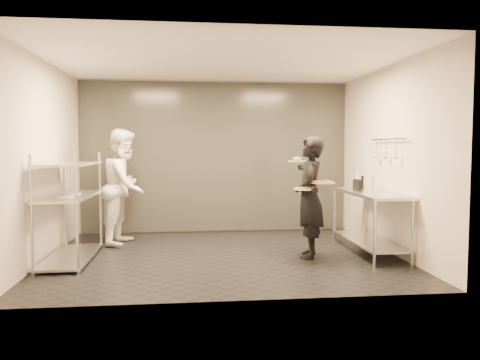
{
  "coord_description": "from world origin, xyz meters",
  "views": [
    {
      "loc": [
        -0.5,
        -6.69,
        1.58
      ],
      "look_at": [
        0.25,
        0.11,
        1.1
      ],
      "focal_mm": 35.0,
      "sensor_mm": 36.0,
      "label": 1
    }
  ],
  "objects": [
    {
      "name": "bottle_clear",
      "position": [
        2.32,
        0.26,
        1.03
      ],
      "size": [
        0.07,
        0.07,
        0.22
      ],
      "primitive_type": "cylinder",
      "color": "#95A193",
      "rests_on": "prep_counter"
    },
    {
      "name": "room_shell",
      "position": [
        0.0,
        1.18,
        1.4
      ],
      "size": [
        5.0,
        4.0,
        2.8
      ],
      "color": "black",
      "rests_on": "ground"
    },
    {
      "name": "bottle_green",
      "position": [
        2.15,
        0.39,
        1.06
      ],
      "size": [
        0.08,
        0.08,
        0.29
      ],
      "primitive_type": "cylinder",
      "color": "#95A193",
      "rests_on": "prep_counter"
    },
    {
      "name": "waiter",
      "position": [
        1.22,
        -0.19,
        0.87
      ],
      "size": [
        0.56,
        0.72,
        1.73
      ],
      "primitive_type": "imported",
      "rotation": [
        0.0,
        0.0,
        -1.84
      ],
      "color": "black",
      "rests_on": "ground"
    },
    {
      "name": "pizza_plate_near",
      "position": [
        1.13,
        -0.34,
        1.01
      ],
      "size": [
        0.35,
        0.35,
        0.05
      ],
      "color": "silver",
      "rests_on": "waiter"
    },
    {
      "name": "pass_rack",
      "position": [
        -2.15,
        -0.0,
        0.77
      ],
      "size": [
        0.6,
        1.6,
        1.5
      ],
      "color": "#B1B4B8",
      "rests_on": "ground"
    },
    {
      "name": "utensil_rail",
      "position": [
        2.43,
        -0.0,
        1.55
      ],
      "size": [
        0.07,
        1.2,
        0.31
      ],
      "color": "#B1B4B8",
      "rests_on": "room_shell"
    },
    {
      "name": "pos_monitor",
      "position": [
        2.06,
        0.19,
        1.01
      ],
      "size": [
        0.05,
        0.24,
        0.17
      ],
      "primitive_type": "cube",
      "rotation": [
        0.0,
        0.0,
        0.03
      ],
      "color": "black",
      "rests_on": "prep_counter"
    },
    {
      "name": "salad_plate",
      "position": [
        1.1,
        0.11,
        1.39
      ],
      "size": [
        0.27,
        0.27,
        0.07
      ],
      "color": "silver",
      "rests_on": "waiter"
    },
    {
      "name": "prep_counter",
      "position": [
        2.18,
        0.0,
        0.63
      ],
      "size": [
        0.6,
        1.8,
        0.92
      ],
      "color": "#B1B4B8",
      "rests_on": "ground"
    },
    {
      "name": "pizza_plate_far",
      "position": [
        1.35,
        -0.37,
        1.1
      ],
      "size": [
        0.35,
        0.35,
        0.05
      ],
      "color": "silver",
      "rests_on": "waiter"
    },
    {
      "name": "bottle_dark",
      "position": [
        2.22,
        0.42,
        1.03
      ],
      "size": [
        0.06,
        0.06,
        0.21
      ],
      "primitive_type": "cylinder",
      "color": "black",
      "rests_on": "prep_counter"
    },
    {
      "name": "chef",
      "position": [
        -1.55,
        1.1,
        0.94
      ],
      "size": [
        0.86,
        1.02,
        1.87
      ],
      "primitive_type": "imported",
      "rotation": [
        0.0,
        0.0,
        1.39
      ],
      "color": "white",
      "rests_on": "ground"
    }
  ]
}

